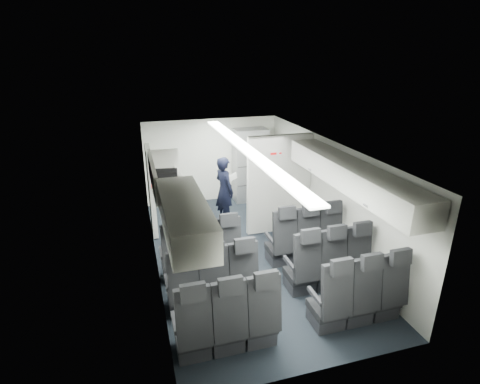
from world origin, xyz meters
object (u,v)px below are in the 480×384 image
seat_row_front (255,248)px  seat_row_mid (272,275)px  seat_row_rear (296,311)px  carry_on_bag (166,177)px  galley_unit (250,165)px  boarding_door (151,190)px  flight_attendant (224,190)px

seat_row_front → seat_row_mid: bearing=-90.0°
seat_row_rear → carry_on_bag: bearing=125.0°
galley_unit → carry_on_bag: size_ratio=5.34×
galley_unit → seat_row_rear: bearing=-100.6°
seat_row_rear → boarding_door: (-1.64, 3.89, 0.55)m
seat_row_front → flight_attendant: 2.10m
seat_row_rear → carry_on_bag: 2.89m
boarding_door → seat_row_front: bearing=-51.8°
seat_row_front → seat_row_mid: same height
seat_row_mid → boarding_door: (-1.64, 2.99, 0.55)m
seat_row_front → galley_unit: size_ratio=1.75×
seat_row_front → galley_unit: galley_unit is taller
galley_unit → flight_attendant: bearing=-129.8°
boarding_door → flight_attendant: 1.61m
seat_row_mid → galley_unit: bearing=77.1°
seat_row_rear → seat_row_front: bearing=90.0°
galley_unit → carry_on_bag: bearing=-128.7°
seat_row_mid → flight_attendant: size_ratio=2.13×
seat_row_mid → seat_row_rear: (0.00, -0.90, 0.00)m
flight_attendant → carry_on_bag: 2.51m
galley_unit → flight_attendant: 1.55m
seat_row_mid → boarding_door: boarding_door is taller
boarding_door → flight_attendant: bearing=-0.7°
seat_row_front → galley_unit: 3.43m
flight_attendant → carry_on_bag: bearing=121.7°
seat_row_front → galley_unit: bearing=73.7°
seat_row_front → seat_row_rear: 1.80m
seat_row_front → carry_on_bag: size_ratio=9.37×
seat_row_rear → carry_on_bag: (-1.45, 2.06, 1.41)m
carry_on_bag → boarding_door: bearing=104.9°
seat_row_mid → galley_unit: size_ratio=1.75×
seat_row_front → carry_on_bag: bearing=169.6°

